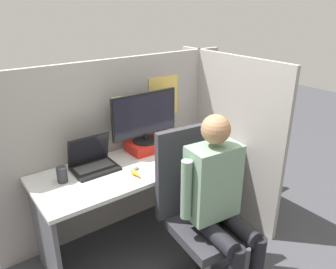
# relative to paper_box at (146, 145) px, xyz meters

# --- Properties ---
(ground_plane) EXTENTS (12.00, 12.00, 0.00)m
(ground_plane) POSITION_rel_paper_box_xyz_m (-0.14, -0.48, -0.76)
(ground_plane) COLOR #3D3D42
(cubicle_panel_back) EXTENTS (2.18, 0.05, 1.48)m
(cubicle_panel_back) POSITION_rel_paper_box_xyz_m (-0.14, 0.17, -0.02)
(cubicle_panel_back) COLOR gray
(cubicle_panel_back) RESTS_ON ground
(cubicle_panel_right) EXTENTS (0.04, 1.25, 1.48)m
(cubicle_panel_right) POSITION_rel_paper_box_xyz_m (0.72, -0.23, -0.02)
(cubicle_panel_right) COLOR gray
(cubicle_panel_right) RESTS_ON ground
(desk) EXTENTS (1.68, 0.63, 0.72)m
(desk) POSITION_rel_paper_box_xyz_m (-0.14, -0.17, -0.21)
(desk) COLOR #B7B7B2
(desk) RESTS_ON ground
(paper_box) EXTENTS (0.30, 0.23, 0.08)m
(paper_box) POSITION_rel_paper_box_xyz_m (0.00, 0.00, 0.00)
(paper_box) COLOR red
(paper_box) RESTS_ON desk
(monitor) EXTENTS (0.59, 0.22, 0.41)m
(monitor) POSITION_rel_paper_box_xyz_m (-0.00, 0.00, 0.25)
(monitor) COLOR black
(monitor) RESTS_ON paper_box
(laptop) EXTENTS (0.32, 0.24, 0.25)m
(laptop) POSITION_rel_paper_box_xyz_m (-0.49, -0.04, 0.01)
(laptop) COLOR black
(laptop) RESTS_ON desk
(mouse) EXTENTS (0.06, 0.05, 0.04)m
(mouse) POSITION_rel_paper_box_xyz_m (-0.25, -0.23, -0.02)
(mouse) COLOR silver
(mouse) RESTS_ON desk
(stapler) EXTENTS (0.05, 0.15, 0.05)m
(stapler) POSITION_rel_paper_box_xyz_m (0.60, -0.24, -0.02)
(stapler) COLOR #2D2D33
(stapler) RESTS_ON desk
(carrot_toy) EXTENTS (0.04, 0.13, 0.04)m
(carrot_toy) POSITION_rel_paper_box_xyz_m (-0.30, -0.34, -0.02)
(carrot_toy) COLOR orange
(carrot_toy) RESTS_ON desk
(office_chair) EXTENTS (0.53, 0.58, 1.11)m
(office_chair) POSITION_rel_paper_box_xyz_m (-0.03, -0.70, -0.22)
(office_chair) COLOR #2D2D33
(office_chair) RESTS_ON ground
(person) EXTENTS (0.48, 0.49, 1.26)m
(person) POSITION_rel_paper_box_xyz_m (-0.01, -0.88, -0.04)
(person) COLOR black
(person) RESTS_ON ground
(coffee_mug) EXTENTS (0.09, 0.09, 0.10)m
(coffee_mug) POSITION_rel_paper_box_xyz_m (0.35, -0.05, 0.01)
(coffee_mug) COLOR white
(coffee_mug) RESTS_ON desk
(pen_cup) EXTENTS (0.07, 0.07, 0.11)m
(pen_cup) POSITION_rel_paper_box_xyz_m (-0.75, -0.09, 0.01)
(pen_cup) COLOR #28282D
(pen_cup) RESTS_ON desk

